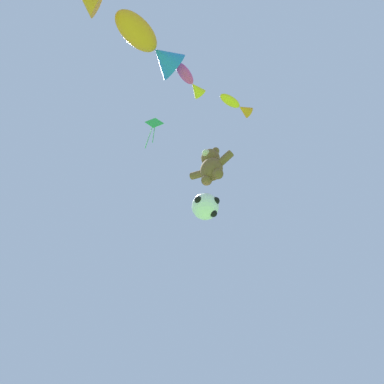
# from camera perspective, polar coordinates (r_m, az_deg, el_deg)

# --- Properties ---
(teddy_bear_kite) EXTENTS (1.96, 0.86, 1.99)m
(teddy_bear_kite) POSITION_cam_1_polar(r_m,az_deg,el_deg) (11.64, 3.65, 5.06)
(teddy_bear_kite) COLOR brown
(soccer_ball_kite) EXTENTS (1.05, 1.05, 0.97)m
(soccer_ball_kite) POSITION_cam_1_polar(r_m,az_deg,el_deg) (10.50, 2.60, -2.75)
(soccer_ball_kite) COLOR white
(fish_kite_goldfin) EXTENTS (0.95, 1.48, 0.47)m
(fish_kite_goldfin) POSITION_cam_1_polar(r_m,az_deg,el_deg) (12.71, 8.60, 16.01)
(fish_kite_goldfin) COLOR yellow
(fish_kite_magenta) EXTENTS (0.50, 1.42, 0.49)m
(fish_kite_magenta) POSITION_cam_1_polar(r_m,az_deg,el_deg) (11.69, -0.28, 20.32)
(fish_kite_magenta) COLOR #E53F9E
(fish_kite_tangerine) EXTENTS (1.44, 2.57, 1.10)m
(fish_kite_tangerine) POSITION_cam_1_polar(r_m,az_deg,el_deg) (11.19, -7.81, 25.94)
(fish_kite_tangerine) COLOR orange
(diamond_kite) EXTENTS (0.71, 0.60, 2.88)m
(diamond_kite) POSITION_cam_1_polar(r_m,az_deg,el_deg) (14.30, -7.35, 12.34)
(diamond_kite) COLOR green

